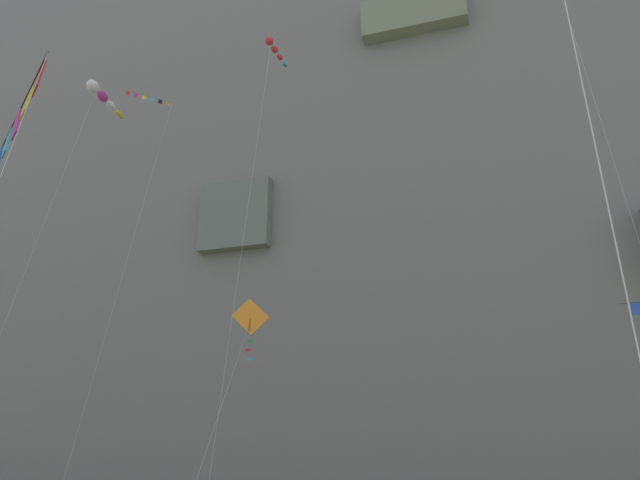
# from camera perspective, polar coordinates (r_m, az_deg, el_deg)

# --- Properties ---
(cliff_face) EXTENTS (180.00, 33.87, 78.17)m
(cliff_face) POSITION_cam_1_polar(r_m,az_deg,el_deg) (78.02, 11.71, 6.91)
(cliff_face) COLOR slate
(cliff_face) RESTS_ON ground
(kite_banner_mid_left) EXTENTS (5.84, 4.88, 10.84)m
(kite_banner_mid_left) POSITION_cam_1_polar(r_m,az_deg,el_deg) (14.84, -29.28, 8.11)
(kite_banner_mid_left) COLOR black
(kite_banner_mid_left) RESTS_ON ground
(kite_delta_mid_center) EXTENTS (1.93, 4.35, 28.90)m
(kite_delta_mid_center) POSITION_cam_1_polar(r_m,az_deg,el_deg) (37.22, 24.13, 20.23)
(kite_delta_mid_center) COLOR black
(kite_delta_mid_center) RESTS_ON ground
(kite_windsock_high_right) EXTENTS (0.94, 7.14, 30.95)m
(kite_windsock_high_right) POSITION_cam_1_polar(r_m,az_deg,el_deg) (42.11, -4.70, 18.60)
(kite_windsock_high_right) COLOR red
(kite_windsock_high_right) RESTS_ON ground
(kite_windsock_high_left) EXTENTS (3.31, 8.85, 30.85)m
(kite_windsock_high_left) POSITION_cam_1_polar(r_m,az_deg,el_deg) (49.67, -21.25, 13.45)
(kite_windsock_high_left) COLOR white
(kite_windsock_high_left) RESTS_ON ground
(kite_banner_low_left) EXTENTS (3.01, 6.99, 33.57)m
(kite_banner_low_left) POSITION_cam_1_polar(r_m,az_deg,el_deg) (51.50, -17.56, 9.97)
(kite_banner_low_left) COLOR black
(kite_banner_low_left) RESTS_ON ground
(kite_diamond_low_center) EXTENTS (2.35, 4.69, 11.79)m
(kite_diamond_low_center) POSITION_cam_1_polar(r_m,az_deg,el_deg) (31.20, -7.15, -8.04)
(kite_diamond_low_center) COLOR orange
(kite_diamond_low_center) RESTS_ON ground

